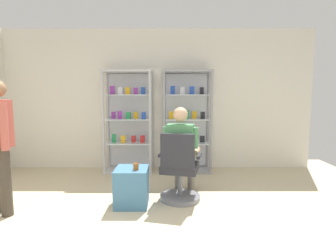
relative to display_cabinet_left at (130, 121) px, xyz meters
name	(u,v)px	position (x,y,z in m)	size (l,w,h in m)	color
back_wall	(159,100)	(0.55, 0.24, 0.38)	(6.00, 0.10, 2.70)	silver
display_cabinet_left	(130,121)	(0.00, 0.00, 0.00)	(0.90, 0.45, 1.90)	#B7B7BC
display_cabinet_right	(188,121)	(1.10, 0.00, 0.00)	(0.90, 0.45, 1.90)	gray
office_chair	(180,173)	(0.90, -1.51, -0.57)	(0.61, 0.58, 0.96)	slate
seated_shopkeeper	(183,148)	(0.94, -1.35, -0.25)	(0.55, 0.61, 1.29)	slate
storage_crate	(133,187)	(0.27, -1.64, -0.72)	(0.42, 0.44, 0.50)	teal
tea_glass	(137,167)	(0.33, -1.72, -0.42)	(0.07, 0.07, 0.09)	brown
standing_customer	(2,139)	(-1.26, -1.89, -0.03)	(0.41, 0.41, 1.63)	#3F382D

